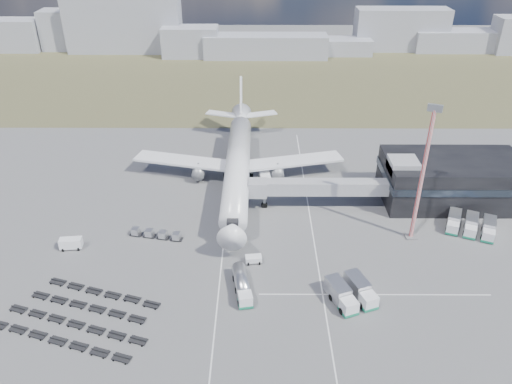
{
  "coord_description": "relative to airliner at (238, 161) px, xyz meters",
  "views": [
    {
      "loc": [
        4.82,
        -73.41,
        58.52
      ],
      "look_at": [
        4.36,
        20.21,
        4.0
      ],
      "focal_mm": 35.0,
      "sensor_mm": 36.0,
      "label": 1
    }
  ],
  "objects": [
    {
      "name": "baggage_dollies",
      "position": [
        -24.21,
        -46.04,
        -4.96
      ],
      "size": [
        26.98,
        19.78,
        0.67
      ],
      "rotation": [
        0.0,
        0.0,
        -0.31
      ],
      "color": "black",
      "rests_on": "ground"
    },
    {
      "name": "service_trucks_far",
      "position": [
        48.34,
        -21.05,
        -3.79
      ],
      "size": [
        11.06,
        9.89,
        2.77
      ],
      "rotation": [
        0.0,
        0.0,
        -0.4
      ],
      "color": "white",
      "rests_on": "ground"
    },
    {
      "name": "pushback_tug",
      "position": [
        4.0,
        -31.57,
        -4.59
      ],
      "size": [
        3.22,
        2.05,
        1.4
      ],
      "primitive_type": "cube",
      "rotation": [
        0.0,
        0.0,
        0.11
      ],
      "color": "white",
      "rests_on": "ground"
    },
    {
      "name": "uld_row",
      "position": [
        -15.68,
        -23.7,
        -4.38
      ],
      "size": [
        11.04,
        3.5,
        1.52
      ],
      "rotation": [
        0.0,
        0.0,
        -0.19
      ],
      "color": "black",
      "rests_on": "ground"
    },
    {
      "name": "floodlight_mast",
      "position": [
        35.64,
        -23.27,
        8.81
      ],
      "size": [
        2.65,
        2.17,
        28.14
      ],
      "rotation": [
        0.0,
        0.0,
        -0.41
      ],
      "color": "red",
      "rests_on": "ground"
    },
    {
      "name": "airliner",
      "position": [
        0.0,
        0.0,
        0.0
      ],
      "size": [
        51.59,
        64.53,
        17.62
      ],
      "color": "white",
      "rests_on": "ground"
    },
    {
      "name": "terminal",
      "position": [
        47.77,
        -8.41,
        -0.04
      ],
      "size": [
        30.4,
        16.4,
        11.0
      ],
      "color": "black",
      "rests_on": "ground"
    },
    {
      "name": "jet_bridge",
      "position": [
        15.9,
        -11.95,
        -0.24
      ],
      "size": [
        30.3,
        3.8,
        7.05
      ],
      "color": "#939399",
      "rests_on": "ground"
    },
    {
      "name": "lane_markings",
      "position": [
        9.77,
        -29.38,
        -5.29
      ],
      "size": [
        47.12,
        110.0,
        0.01
      ],
      "color": "silver",
      "rests_on": "ground"
    },
    {
      "name": "skyline",
      "position": [
        -12.31,
        120.47,
        2.85
      ],
      "size": [
        292.13,
        26.05,
        23.23
      ],
      "color": "#9597A3",
      "rests_on": "ground"
    },
    {
      "name": "catering_truck",
      "position": [
        6.38,
        -1.25,
        -3.88
      ],
      "size": [
        3.05,
        6.21,
        2.75
      ],
      "rotation": [
        0.0,
        0.0,
        0.1
      ],
      "color": "white",
      "rests_on": "ground"
    },
    {
      "name": "grass_strip",
      "position": [
        0.0,
        77.62,
        -5.29
      ],
      "size": [
        420.0,
        90.0,
        0.01
      ],
      "primitive_type": "cube",
      "color": "brown",
      "rests_on": "ground"
    },
    {
      "name": "ground",
      "position": [
        0.0,
        -32.38,
        -5.29
      ],
      "size": [
        420.0,
        420.0,
        0.0
      ],
      "primitive_type": "plane",
      "color": "#565659",
      "rests_on": "ground"
    },
    {
      "name": "fuel_tanker",
      "position": [
        2.11,
        -39.7,
        -3.77
      ],
      "size": [
        3.99,
        9.68,
        3.04
      ],
      "rotation": [
        0.0,
        0.0,
        0.18
      ],
      "color": "white",
      "rests_on": "ground"
    },
    {
      "name": "utility_van",
      "position": [
        -31.53,
        -27.37,
        -4.17
      ],
      "size": [
        4.39,
        2.36,
        2.25
      ],
      "primitive_type": "cube",
      "rotation": [
        0.0,
        0.0,
        0.11
      ],
      "color": "white",
      "rests_on": "ground"
    },
    {
      "name": "service_trucks_near",
      "position": [
        20.51,
        -41.72,
        -3.62
      ],
      "size": [
        8.67,
        9.4,
        3.07
      ],
      "rotation": [
        0.0,
        0.0,
        0.37
      ],
      "color": "white",
      "rests_on": "ground"
    }
  ]
}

